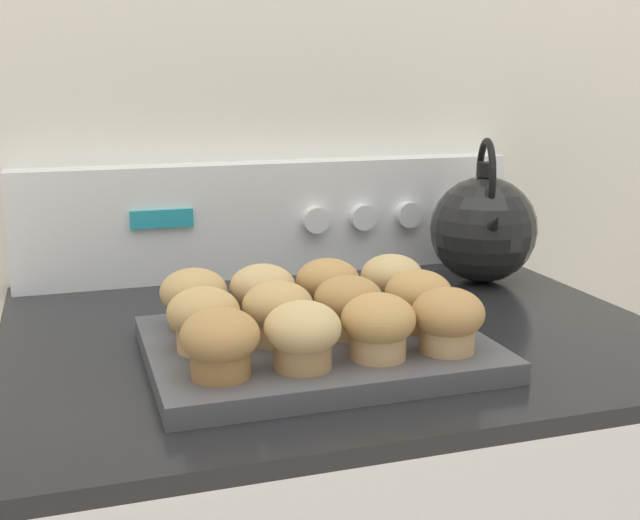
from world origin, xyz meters
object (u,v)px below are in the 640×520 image
(muffin_r1_c0, at_px, (204,318))
(tea_kettle, at_px, (484,227))
(muffin_r0_c2, at_px, (378,325))
(muffin_r2_c0, at_px, (194,297))
(muffin_r1_c1, at_px, (278,311))
(muffin_r2_c3, at_px, (392,281))
(muffin_r0_c0, at_px, (220,342))
(muffin_r2_c1, at_px, (263,292))
(muffin_pan, at_px, (316,348))
(muffin_r1_c2, at_px, (348,305))
(muffin_r0_c3, at_px, (448,319))
(muffin_r2_c2, at_px, (328,286))
(muffin_r0_c1, at_px, (303,334))
(muffin_r1_c3, at_px, (418,299))

(muffin_r1_c0, height_order, tea_kettle, tea_kettle)
(muffin_r0_c2, xyz_separation_m, muffin_r2_c0, (-0.16, 0.16, 0.00))
(muffin_r1_c1, distance_m, muffin_r2_c3, 0.18)
(muffin_r0_c0, relative_size, muffin_r2_c1, 1.00)
(muffin_pan, relative_size, muffin_r1_c1, 4.76)
(muffin_r0_c2, bearing_deg, muffin_pan, 118.02)
(muffin_r1_c2, height_order, muffin_r2_c3, same)
(muffin_r2_c1, bearing_deg, muffin_r0_c3, -45.45)
(muffin_r0_c2, bearing_deg, muffin_r2_c2, 90.04)
(muffin_r1_c2, bearing_deg, muffin_r2_c2, 87.24)
(muffin_r0_c3, distance_m, muffin_r2_c0, 0.28)
(muffin_r0_c0, relative_size, muffin_r1_c0, 1.00)
(muffin_pan, distance_m, muffin_r0_c3, 0.15)
(muffin_r1_c0, height_order, muffin_r2_c1, same)
(muffin_r0_c1, distance_m, muffin_r2_c1, 0.16)
(muffin_r1_c3, bearing_deg, muffin_r0_c1, -153.34)
(muffin_r0_c1, relative_size, tea_kettle, 0.36)
(muffin_r0_c2, height_order, tea_kettle, tea_kettle)
(muffin_r2_c0, xyz_separation_m, muffin_r2_c2, (0.16, -0.00, 0.00))
(muffin_r1_c3, xyz_separation_m, muffin_r2_c2, (-0.08, 0.08, 0.00))
(tea_kettle, bearing_deg, muffin_r1_c1, -147.60)
(muffin_r1_c1, bearing_deg, muffin_r2_c3, 26.20)
(muffin_r0_c2, relative_size, muffin_r1_c3, 1.00)
(muffin_r0_c1, bearing_deg, muffin_r1_c1, 92.42)
(muffin_r1_c3, relative_size, muffin_r2_c0, 1.00)
(muffin_r0_c3, xyz_separation_m, muffin_r1_c0, (-0.23, 0.08, 0.00))
(muffin_r0_c0, height_order, muffin_r2_c0, same)
(muffin_r1_c0, distance_m, muffin_r1_c3, 0.24)
(muffin_r0_c3, relative_size, muffin_r2_c0, 1.00)
(tea_kettle, bearing_deg, muffin_r2_c3, -143.31)
(muffin_r0_c0, height_order, muffin_r1_c1, same)
(muffin_r1_c3, bearing_deg, tea_kettle, 48.22)
(muffin_r1_c1, relative_size, muffin_r2_c3, 1.00)
(muffin_r0_c3, distance_m, tea_kettle, 0.38)
(muffin_pan, height_order, muffin_r2_c3, muffin_r2_c3)
(muffin_r1_c1, bearing_deg, muffin_r1_c0, 179.81)
(muffin_r0_c0, relative_size, muffin_r1_c3, 1.00)
(muffin_pan, distance_m, muffin_r2_c3, 0.15)
(muffin_r0_c3, bearing_deg, muffin_r1_c2, 135.33)
(muffin_r1_c3, bearing_deg, muffin_pan, 179.10)
(muffin_r2_c1, height_order, muffin_r2_c3, same)
(muffin_r0_c3, distance_m, muffin_r1_c1, 0.17)
(muffin_r1_c2, bearing_deg, muffin_r0_c2, -86.90)
(muffin_r1_c0, relative_size, muffin_r2_c2, 1.00)
(muffin_r1_c2, xyz_separation_m, muffin_r2_c2, (0.00, 0.08, 0.00))
(muffin_r2_c3, bearing_deg, muffin_r0_c3, -91.77)
(muffin_r1_c3, distance_m, tea_kettle, 0.32)
(muffin_r0_c2, height_order, muffin_r2_c3, same)
(muffin_r1_c3, bearing_deg, muffin_r0_c0, -161.90)
(muffin_r0_c0, xyz_separation_m, muffin_r2_c3, (0.24, 0.16, 0.00))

